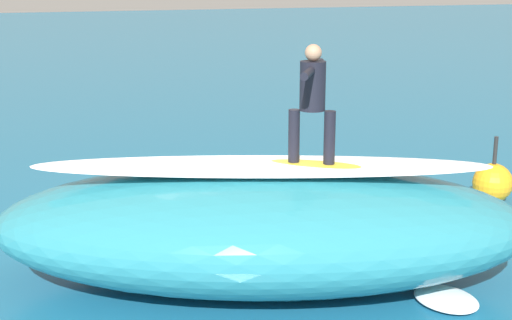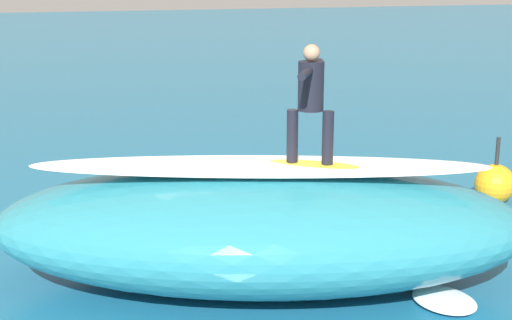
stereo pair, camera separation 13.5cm
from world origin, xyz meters
The scene contains 10 objects.
ground_plane centered at (0.00, 0.00, 0.00)m, with size 120.00×120.00×0.00m, color #196084.
wave_crest centered at (-0.13, 1.95, 0.75)m, with size 6.76×3.01×1.50m, color teal.
wave_foam_lip centered at (-0.13, 1.95, 1.54)m, with size 5.75×1.05×0.08m, color white.
surfboard_riding centered at (-0.72, 2.14, 1.54)m, with size 1.81×0.53×0.09m, color yellow.
surfer_riding centered at (-0.72, 2.14, 2.43)m, with size 0.77×1.24×1.46m.
surfboard_paddling centered at (-0.40, -1.38, 0.05)m, with size 2.07×0.54×0.10m, color #E0563D.
surfer_paddling centered at (-0.53, -1.36, 0.23)m, with size 1.68×0.51×0.30m.
buoy_marker centered at (-4.95, 0.00, 0.34)m, with size 0.68×0.68×1.15m.
foam_patch_near centered at (0.70, -2.72, 0.07)m, with size 0.85×0.74×0.14m, color white.
foam_patch_mid centered at (-2.05, 3.25, 0.06)m, with size 0.85×0.68×0.12m, color white.
Camera 1 is at (2.57, 10.27, 3.92)m, focal length 51.42 mm.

